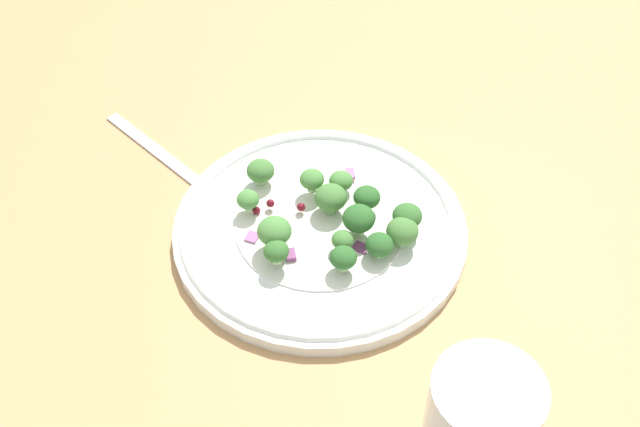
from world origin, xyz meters
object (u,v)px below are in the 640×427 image
broccoli_floret_0 (248,200)px  broccoli_floret_2 (359,219)px  plate (320,228)px  fork (173,163)px  broccoli_floret_1 (343,240)px

broccoli_floret_0 → broccoli_floret_2: 10.13cm
broccoli_floret_2 → plate: bearing=-16.2°
broccoli_floret_0 → fork: bearing=-39.2°
plate → broccoli_floret_2: size_ratio=9.11×
broccoli_floret_0 → broccoli_floret_2: broccoli_floret_2 is taller
broccoli_floret_1 → broccoli_floret_2: 2.42cm
fork → broccoli_floret_0: bearing=140.8°
broccoli_floret_0 → broccoli_floret_2: (-9.95, 1.85, 0.39)cm
broccoli_floret_0 → fork: broccoli_floret_0 is taller
broccoli_floret_1 → broccoli_floret_0: bearing=-23.5°
broccoli_floret_0 → broccoli_floret_2: size_ratio=0.72×
plate → broccoli_floret_2: broccoli_floret_2 is taller
broccoli_floret_2 → fork: bearing=-25.6°
plate → broccoli_floret_0: broccoli_floret_0 is taller
broccoli_floret_0 → fork: 11.54cm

